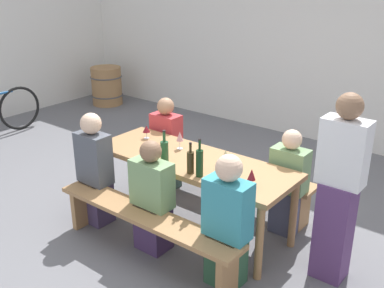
{
  "coord_description": "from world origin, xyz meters",
  "views": [
    {
      "loc": [
        2.51,
        -3.17,
        2.48
      ],
      "look_at": [
        0.0,
        0.0,
        0.9
      ],
      "focal_mm": 42.76,
      "sensor_mm": 36.0,
      "label": 1
    }
  ],
  "objects": [
    {
      "name": "wine_glass_2",
      "position": [
        0.76,
        -0.16,
        0.86
      ],
      "size": [
        0.07,
        0.07,
        0.16
      ],
      "color": "silver",
      "rests_on": "tasting_table"
    },
    {
      "name": "seated_guest_near_0",
      "position": [
        -0.83,
        -0.52,
        0.56
      ],
      "size": [
        0.35,
        0.24,
        1.17
      ],
      "rotation": [
        0.0,
        0.0,
        1.57
      ],
      "color": "#433558",
      "rests_on": "ground"
    },
    {
      "name": "wine_bottle_0",
      "position": [
        0.19,
        -0.27,
        0.86
      ],
      "size": [
        0.07,
        0.07,
        0.29
      ],
      "color": "#332814",
      "rests_on": "tasting_table"
    },
    {
      "name": "seated_guest_far_0",
      "position": [
        -0.79,
        0.52,
        0.53
      ],
      "size": [
        0.34,
        0.24,
        1.1
      ],
      "rotation": [
        0.0,
        0.0,
        -1.57
      ],
      "color": "#334B44",
      "rests_on": "ground"
    },
    {
      "name": "seated_guest_far_1",
      "position": [
        0.78,
        0.52,
        0.51
      ],
      "size": [
        0.35,
        0.24,
        1.07
      ],
      "rotation": [
        0.0,
        0.0,
        -1.57
      ],
      "color": "#474A65",
      "rests_on": "ground"
    },
    {
      "name": "wine_bottle_2",
      "position": [
        0.3,
        -0.27,
        0.88
      ],
      "size": [
        0.06,
        0.06,
        0.35
      ],
      "color": "#143319",
      "rests_on": "tasting_table"
    },
    {
      "name": "tasting_table",
      "position": [
        0.0,
        0.0,
        0.67
      ],
      "size": [
        2.06,
        0.74,
        0.75
      ],
      "color": "#9E7247",
      "rests_on": "ground"
    },
    {
      "name": "bench_far",
      "position": [
        0.0,
        0.67,
        0.35
      ],
      "size": [
        1.96,
        0.3,
        0.45
      ],
      "color": "#9E7247",
      "rests_on": "ground"
    },
    {
      "name": "ground_plane",
      "position": [
        0.0,
        0.0,
        0.0
      ],
      "size": [
        24.0,
        24.0,
        0.0
      ],
      "primitive_type": "plane",
      "color": "slate"
    },
    {
      "name": "seated_guest_near_2",
      "position": [
        0.77,
        -0.52,
        0.56
      ],
      "size": [
        0.38,
        0.24,
        1.16
      ],
      "rotation": [
        0.0,
        0.0,
        1.57
      ],
      "color": "#295137",
      "rests_on": "ground"
    },
    {
      "name": "wine_glass_1",
      "position": [
        -0.72,
        0.13,
        0.85
      ],
      "size": [
        0.08,
        0.08,
        0.14
      ],
      "color": "silver",
      "rests_on": "tasting_table"
    },
    {
      "name": "wine_bottle_1",
      "position": [
        -0.15,
        -0.23,
        0.86
      ],
      "size": [
        0.08,
        0.08,
        0.32
      ],
      "color": "#234C2D",
      "rests_on": "tasting_table"
    },
    {
      "name": "wine_glass_3",
      "position": [
        -0.25,
        0.12,
        0.88
      ],
      "size": [
        0.07,
        0.07,
        0.18
      ],
      "color": "silver",
      "rests_on": "tasting_table"
    },
    {
      "name": "back_wall",
      "position": [
        0.0,
        3.21,
        1.6
      ],
      "size": [
        14.0,
        0.2,
        3.2
      ],
      "primitive_type": "cube",
      "color": "silver",
      "rests_on": "ground"
    },
    {
      "name": "seated_guest_near_1",
      "position": [
        -0.05,
        -0.52,
        0.51
      ],
      "size": [
        0.39,
        0.24,
        1.08
      ],
      "rotation": [
        0.0,
        0.0,
        1.57
      ],
      "color": "#402B52",
      "rests_on": "ground"
    },
    {
      "name": "standing_host",
      "position": [
        1.41,
        0.11,
        0.79
      ],
      "size": [
        0.36,
        0.24,
        1.61
      ],
      "rotation": [
        0.0,
        0.0,
        3.14
      ],
      "color": "#563466",
      "rests_on": "ground"
    },
    {
      "name": "bench_near",
      "position": [
        0.0,
        -0.67,
        0.35
      ],
      "size": [
        1.96,
        0.3,
        0.45
      ],
      "color": "#9E7247",
      "rests_on": "ground"
    },
    {
      "name": "wine_glass_0",
      "position": [
        0.38,
        0.01,
        0.88
      ],
      "size": [
        0.08,
        0.08,
        0.19
      ],
      "color": "silver",
      "rests_on": "tasting_table"
    },
    {
      "name": "wine_barrel",
      "position": [
        -4.02,
        2.47,
        0.36
      ],
      "size": [
        0.6,
        0.6,
        0.71
      ],
      "color": "#9E7247",
      "rests_on": "ground"
    }
  ]
}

